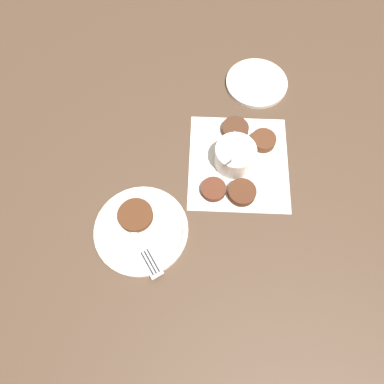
{
  "coord_description": "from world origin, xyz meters",
  "views": [
    {
      "loc": [
        -0.42,
        0.14,
        0.81
      ],
      "look_at": [
        -0.06,
        0.14,
        0.02
      ],
      "focal_mm": 35.0,
      "sensor_mm": 36.0,
      "label": 1
    }
  ],
  "objects_px": {
    "sauce_bowl": "(235,156)",
    "fork": "(142,248)",
    "fritter_on_plate": "(135,215)",
    "serving_plate": "(141,230)",
    "extra_saucer": "(257,83)"
  },
  "relations": [
    {
      "from": "sauce_bowl",
      "to": "fork",
      "type": "distance_m",
      "value": 0.31
    },
    {
      "from": "sauce_bowl",
      "to": "fritter_on_plate",
      "type": "distance_m",
      "value": 0.27
    },
    {
      "from": "serving_plate",
      "to": "fritter_on_plate",
      "type": "relative_size",
      "value": 2.69
    },
    {
      "from": "sauce_bowl",
      "to": "extra_saucer",
      "type": "distance_m",
      "value": 0.25
    },
    {
      "from": "fork",
      "to": "serving_plate",
      "type": "bearing_deg",
      "value": 7.59
    },
    {
      "from": "sauce_bowl",
      "to": "extra_saucer",
      "type": "xyz_separation_m",
      "value": [
        0.24,
        -0.08,
        -0.02
      ]
    },
    {
      "from": "fritter_on_plate",
      "to": "extra_saucer",
      "type": "xyz_separation_m",
      "value": [
        0.39,
        -0.31,
        -0.02
      ]
    },
    {
      "from": "sauce_bowl",
      "to": "fork",
      "type": "xyz_separation_m",
      "value": [
        -0.22,
        0.21,
        -0.01
      ]
    },
    {
      "from": "serving_plate",
      "to": "fork",
      "type": "relative_size",
      "value": 1.23
    },
    {
      "from": "fritter_on_plate",
      "to": "extra_saucer",
      "type": "distance_m",
      "value": 0.5
    },
    {
      "from": "serving_plate",
      "to": "fritter_on_plate",
      "type": "height_order",
      "value": "fritter_on_plate"
    },
    {
      "from": "extra_saucer",
      "to": "fork",
      "type": "bearing_deg",
      "value": 148.14
    },
    {
      "from": "fritter_on_plate",
      "to": "serving_plate",
      "type": "bearing_deg",
      "value": -157.28
    },
    {
      "from": "serving_plate",
      "to": "extra_saucer",
      "type": "relative_size",
      "value": 1.27
    },
    {
      "from": "fork",
      "to": "extra_saucer",
      "type": "height_order",
      "value": "fork"
    }
  ]
}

